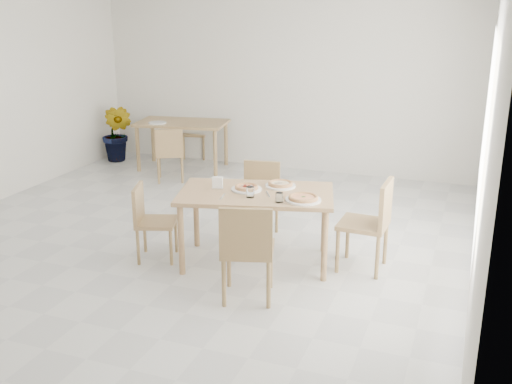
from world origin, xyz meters
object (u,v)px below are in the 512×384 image
(plate_mushroom, at_px, (280,186))
(second_table, at_px, (182,127))
(potted_plant, at_px, (117,133))
(chair_east, at_px, (372,219))
(plate_pepperoni, at_px, (246,189))
(chair_west, at_px, (149,217))
(chair_south, at_px, (247,246))
(chair_back_n, at_px, (197,129))
(pizza_margherita, at_px, (303,198))
(tumbler_a, at_px, (279,198))
(napkin_holder, at_px, (218,183))
(chair_north, at_px, (260,194))
(plate_margherita, at_px, (303,200))
(plate_empty, at_px, (157,123))
(pizza_pepperoni, at_px, (246,187))
(main_table, at_px, (256,200))
(chair_back_s, at_px, (170,151))
(tumbler_b, at_px, (250,192))
(pizza_mushroom, at_px, (280,184))

(plate_mushroom, height_order, second_table, plate_mushroom)
(second_table, relative_size, potted_plant, 1.58)
(chair_east, height_order, plate_pepperoni, chair_east)
(plate_pepperoni, bearing_deg, chair_west, -161.14)
(chair_south, height_order, chair_west, chair_south)
(chair_south, xyz_separation_m, chair_back_n, (-2.73, 4.60, -0.06))
(chair_east, bearing_deg, pizza_margherita, -59.27)
(tumbler_a, height_order, potted_plant, potted_plant)
(chair_east, bearing_deg, chair_west, -74.17)
(napkin_holder, bearing_deg, chair_north, 65.18)
(plate_margherita, height_order, plate_mushroom, same)
(chair_north, bearing_deg, pizza_margherita, -55.83)
(chair_north, height_order, plate_mushroom, chair_north)
(plate_pepperoni, height_order, plate_empty, same)
(plate_mushroom, xyz_separation_m, pizza_pepperoni, (-0.28, -0.23, 0.02))
(main_table, relative_size, plate_pepperoni, 5.51)
(main_table, height_order, tumbler_a, tumbler_a)
(main_table, bearing_deg, chair_west, -178.90)
(pizza_margherita, relative_size, chair_back_s, 0.44)
(chair_west, height_order, second_table, chair_west)
(chair_south, relative_size, chair_back_s, 1.13)
(chair_west, bearing_deg, second_table, 2.63)
(pizza_margherita, bearing_deg, chair_north, 131.78)
(chair_east, bearing_deg, chair_back_s, -119.15)
(plate_mushroom, height_order, potted_plant, potted_plant)
(chair_west, relative_size, chair_back_n, 0.97)
(pizza_pepperoni, distance_m, tumbler_b, 0.23)
(main_table, bearing_deg, chair_back_s, 119.73)
(chair_back_s, height_order, chair_back_n, chair_back_n)
(chair_back_n, bearing_deg, chair_back_s, -90.02)
(chair_back_n, relative_size, potted_plant, 0.86)
(pizza_mushroom, bearing_deg, plate_mushroom, 0.00)
(chair_back_n, bearing_deg, chair_east, -55.72)
(chair_east, distance_m, tumbler_a, 0.96)
(second_table, bearing_deg, tumbler_a, -59.15)
(pizza_margherita, distance_m, second_table, 4.24)
(pizza_pepperoni, bearing_deg, plate_empty, 133.25)
(chair_east, bearing_deg, plate_empty, -121.41)
(chair_east, xyz_separation_m, napkin_holder, (-1.51, -0.28, 0.28))
(chair_south, height_order, plate_margherita, chair_south)
(napkin_holder, relative_size, chair_back_n, 0.16)
(plate_margherita, xyz_separation_m, potted_plant, (-4.10, 3.11, -0.29))
(main_table, xyz_separation_m, pizza_mushroom, (0.17, 0.26, 0.11))
(potted_plant, bearing_deg, chair_south, -45.10)
(plate_pepperoni, bearing_deg, pizza_mushroom, 39.59)
(napkin_holder, distance_m, chair_back_s, 2.94)
(napkin_holder, bearing_deg, pizza_margherita, -16.40)
(chair_west, relative_size, pizza_pepperoni, 2.66)
(chair_north, relative_size, second_table, 0.56)
(chair_north, distance_m, pizza_margherita, 1.16)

